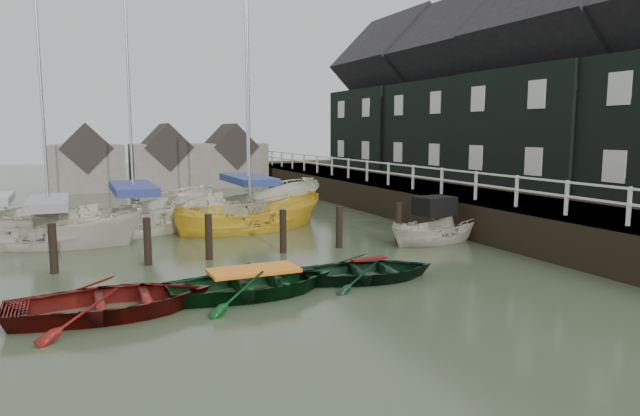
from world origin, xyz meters
name	(u,v)px	position (x,y,z in m)	size (l,w,h in m)	color
ground	(279,278)	(0.00, 0.00, 0.00)	(120.00, 120.00, 0.00)	#313D27
pier	(393,196)	(9.48, 10.00, 0.71)	(3.04, 32.00, 2.70)	black
land_strip	(483,205)	(15.00, 10.00, 0.00)	(14.00, 38.00, 1.50)	black
quay_houses	(505,94)	(14.99, 8.66, 5.68)	(6.52, 28.14, 10.01)	black
mooring_pilings	(212,243)	(-1.11, 3.00, 0.50)	(13.72, 0.22, 1.80)	black
far_sheds	(163,161)	(0.83, 26.00, 1.86)	(14.00, 4.08, 4.39)	#665B51
rowboat_red	(114,314)	(-4.26, -1.40, 0.00)	(3.03, 4.25, 0.88)	#5A100C
rowboat_green	(254,294)	(-1.05, -1.17, 0.00)	(2.92, 4.09, 0.85)	black
rowboat_dkgreen	(369,279)	(2.15, -1.02, 0.00)	(2.60, 3.64, 0.75)	black
motorboat	(437,239)	(6.80, 2.53, 0.11)	(4.09, 1.99, 2.35)	#BCB3A1
sailboat_a	(51,243)	(-5.70, 7.38, 0.06)	(6.77, 4.41, 10.32)	beige
sailboat_b	(135,231)	(-2.80, 8.78, 0.06)	(8.03, 5.45, 12.75)	beige
sailboat_c	(251,229)	(1.52, 7.70, 0.01)	(6.66, 3.39, 10.54)	gold
sailboat_d	(249,218)	(2.22, 10.29, 0.06)	(8.29, 5.03, 12.33)	beige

